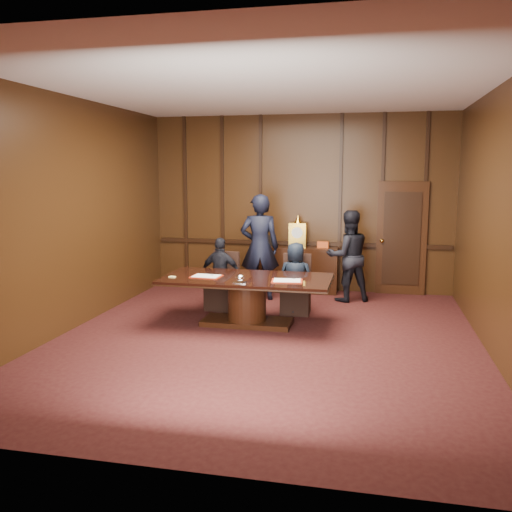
{
  "coord_description": "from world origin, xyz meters",
  "views": [
    {
      "loc": [
        1.44,
        -7.33,
        2.39
      ],
      "look_at": [
        -0.36,
        1.03,
        1.05
      ],
      "focal_mm": 38.0,
      "sensor_mm": 36.0,
      "label": 1
    }
  ],
  "objects_px": {
    "conference_table": "(247,293)",
    "signatory_left": "(221,274)",
    "sideboard": "(297,268)",
    "signatory_right": "(295,278)",
    "witness_right": "(348,256)",
    "witness_left": "(260,247)"
  },
  "relations": [
    {
      "from": "conference_table",
      "to": "signatory_left",
      "type": "relative_size",
      "value": 2.07
    },
    {
      "from": "sideboard",
      "to": "conference_table",
      "type": "height_order",
      "value": "sideboard"
    },
    {
      "from": "signatory_right",
      "to": "witness_right",
      "type": "bearing_deg",
      "value": -121.97
    },
    {
      "from": "sideboard",
      "to": "witness_right",
      "type": "height_order",
      "value": "witness_right"
    },
    {
      "from": "signatory_left",
      "to": "witness_left",
      "type": "height_order",
      "value": "witness_left"
    },
    {
      "from": "conference_table",
      "to": "sideboard",
      "type": "bearing_deg",
      "value": 80.07
    },
    {
      "from": "signatory_left",
      "to": "witness_left",
      "type": "relative_size",
      "value": 0.64
    },
    {
      "from": "witness_right",
      "to": "sideboard",
      "type": "bearing_deg",
      "value": -52.06
    },
    {
      "from": "signatory_right",
      "to": "conference_table",
      "type": "bearing_deg",
      "value": 54.22
    },
    {
      "from": "conference_table",
      "to": "signatory_right",
      "type": "bearing_deg",
      "value": 50.91
    },
    {
      "from": "conference_table",
      "to": "witness_right",
      "type": "bearing_deg",
      "value": 53.1
    },
    {
      "from": "signatory_right",
      "to": "sideboard",
      "type": "bearing_deg",
      "value": -79.94
    },
    {
      "from": "sideboard",
      "to": "witness_left",
      "type": "xyz_separation_m",
      "value": [
        -0.6,
        -0.81,
        0.5
      ]
    },
    {
      "from": "signatory_left",
      "to": "conference_table",
      "type": "bearing_deg",
      "value": 132.41
    },
    {
      "from": "signatory_right",
      "to": "witness_right",
      "type": "distance_m",
      "value": 1.43
    },
    {
      "from": "conference_table",
      "to": "witness_left",
      "type": "bearing_deg",
      "value": 95.28
    },
    {
      "from": "conference_table",
      "to": "witness_right",
      "type": "relative_size",
      "value": 1.55
    },
    {
      "from": "conference_table",
      "to": "witness_left",
      "type": "relative_size",
      "value": 1.32
    },
    {
      "from": "conference_table",
      "to": "signatory_left",
      "type": "height_order",
      "value": "signatory_left"
    },
    {
      "from": "sideboard",
      "to": "signatory_left",
      "type": "xyz_separation_m",
      "value": [
        -1.09,
        -1.74,
        0.15
      ]
    },
    {
      "from": "signatory_left",
      "to": "witness_right",
      "type": "relative_size",
      "value": 0.75
    },
    {
      "from": "signatory_left",
      "to": "witness_right",
      "type": "xyz_separation_m",
      "value": [
        2.12,
        1.15,
        0.21
      ]
    }
  ]
}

